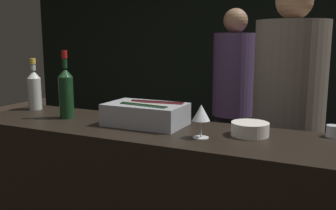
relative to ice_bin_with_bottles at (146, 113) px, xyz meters
name	(u,v)px	position (x,y,z in m)	size (l,w,h in m)	color
wall_back_chalkboard	(268,45)	(0.14, 2.51, 0.32)	(6.40, 0.06, 2.80)	black
ice_bin_with_bottles	(146,113)	(0.00, 0.00, 0.00)	(0.41, 0.25, 0.12)	#9EA0A5
bowl_white	(250,129)	(0.54, 0.02, -0.03)	(0.18, 0.18, 0.06)	silver
wine_glass	(201,114)	(0.35, -0.12, 0.05)	(0.08, 0.08, 0.15)	silver
candle_votive	(333,131)	(0.89, 0.16, -0.04)	(0.06, 0.06, 0.05)	silver
red_wine_bottle_burgundy	(66,91)	(-0.49, -0.04, 0.09)	(0.08, 0.08, 0.38)	#143319
rose_wine_bottle	(34,88)	(-0.85, 0.08, 0.07)	(0.08, 0.08, 0.32)	#B2B7AD
person_in_hoodie	(288,120)	(0.63, 0.60, -0.10)	(0.42, 0.42, 1.78)	black
person_blond_tee	(233,96)	(0.03, 1.55, -0.12)	(0.37, 0.37, 1.72)	black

